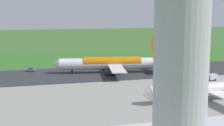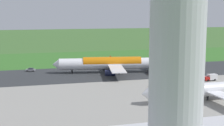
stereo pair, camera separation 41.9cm
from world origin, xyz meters
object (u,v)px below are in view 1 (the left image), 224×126
object	(u,v)px
airliner_parked_mid	(209,89)
service_truck_fuel	(211,77)
service_car_followme	(31,70)
no_stopping_sign	(110,57)
traffic_cone_orange	(101,58)
airliner_main	(113,63)

from	to	relation	value
airliner_parked_mid	service_truck_fuel	bearing A→B (deg)	-122.87
service_car_followme	no_stopping_sign	size ratio (longest dim) A/B	1.90
no_stopping_sign	airliner_parked_mid	bearing A→B (deg)	93.71
service_car_followme	traffic_cone_orange	bearing A→B (deg)	-141.36
airliner_parked_mid	traffic_cone_orange	size ratio (longest dim) A/B	81.40
airliner_parked_mid	service_truck_fuel	size ratio (longest dim) A/B	7.44
airliner_main	service_truck_fuel	bearing A→B (deg)	139.81
airliner_main	service_car_followme	size ratio (longest dim) A/B	11.88
no_stopping_sign	traffic_cone_orange	world-z (taller)	no_stopping_sign
service_car_followme	no_stopping_sign	xyz separation A→B (m)	(-46.16, -27.29, 0.58)
airliner_main	traffic_cone_orange	distance (m)	47.92
service_car_followme	service_truck_fuel	size ratio (longest dim) A/B	0.75
airliner_main	service_truck_fuel	world-z (taller)	airliner_main
service_car_followme	no_stopping_sign	distance (m)	53.63
service_truck_fuel	traffic_cone_orange	size ratio (longest dim) A/B	10.94
service_truck_fuel	traffic_cone_orange	world-z (taller)	service_truck_fuel
no_stopping_sign	service_car_followme	bearing A→B (deg)	30.60
airliner_main	traffic_cone_orange	size ratio (longest dim) A/B	98.05
airliner_parked_mid	service_car_followme	xyz separation A→B (m)	(52.37, -68.62, -2.73)
airliner_parked_mid	service_truck_fuel	distance (m)	32.06
airliner_parked_mid	traffic_cone_orange	world-z (taller)	airliner_parked_mid
traffic_cone_orange	no_stopping_sign	bearing A→B (deg)	120.26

